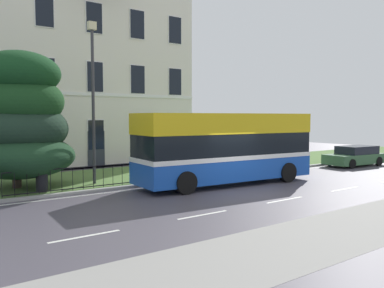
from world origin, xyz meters
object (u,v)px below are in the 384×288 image
at_px(litter_bin, 42,179).
at_px(georgian_townhouse, 69,68).
at_px(evergreen_tree, 20,121).
at_px(parked_hatchback_00, 355,156).
at_px(street_lamp_post, 93,93).
at_px(single_decker_bus, 226,147).

bearing_deg(litter_bin, georgian_townhouse, 65.30).
bearing_deg(evergreen_tree, parked_hatchback_00, -10.29).
distance_m(georgian_townhouse, street_lamp_post, 11.37).
bearing_deg(georgian_townhouse, street_lamp_post, -104.06).
height_order(evergreen_tree, street_lamp_post, street_lamp_post).
height_order(parked_hatchback_00, street_lamp_post, street_lamp_post).
xyz_separation_m(georgian_townhouse, evergreen_tree, (-5.67, -9.92, -3.67)).
bearing_deg(street_lamp_post, evergreen_tree, 163.78).
bearing_deg(litter_bin, evergreen_tree, 106.83).
xyz_separation_m(parked_hatchback_00, street_lamp_post, (-16.83, 2.73, 3.67)).
bearing_deg(georgian_townhouse, litter_bin, -114.70).
xyz_separation_m(single_decker_bus, parked_hatchback_00, (11.55, 0.43, -1.13)).
relative_size(single_decker_bus, street_lamp_post, 1.23).
relative_size(evergreen_tree, single_decker_bus, 0.65).
height_order(georgian_townhouse, litter_bin, georgian_townhouse).
distance_m(street_lamp_post, litter_bin, 4.47).
bearing_deg(litter_bin, single_decker_bus, -18.28).
relative_size(parked_hatchback_00, litter_bin, 4.15).
bearing_deg(parked_hatchback_00, litter_bin, -1.89).
relative_size(evergreen_tree, litter_bin, 5.56).
bearing_deg(single_decker_bus, georgian_townhouse, 104.57).
xyz_separation_m(parked_hatchback_00, litter_bin, (-19.36, 2.15, 0.02)).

